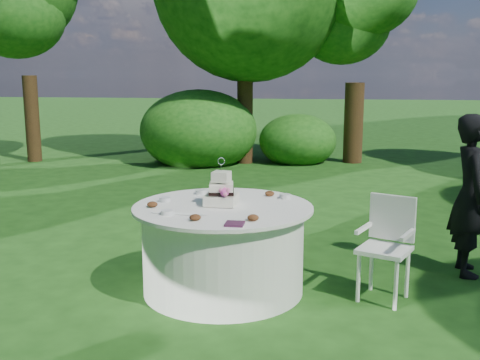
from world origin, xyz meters
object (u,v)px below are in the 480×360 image
Objects in this scene: guest at (471,195)px; cake at (222,192)px; table at (223,248)px; napkins at (235,224)px; chair at (387,239)px.

cake is at bearing 109.15° from guest.
guest reaches higher than table.
table is (-0.21, 0.61, -0.39)m from napkins.
napkins is at bearing 124.99° from guest.
cake is 0.47× the size of chair.
table is (-2.22, -0.80, -0.38)m from guest.
napkins is 0.16× the size of chair.
cake is (-0.02, 0.03, 0.50)m from table.
guest is 2.37m from cake.
chair is at bearing 1.76° from cake.
cake reaches higher than napkins.
napkins is 0.09× the size of table.
guest is 0.98× the size of table.
chair is (-0.82, -0.73, -0.25)m from guest.
guest is 2.39m from table.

